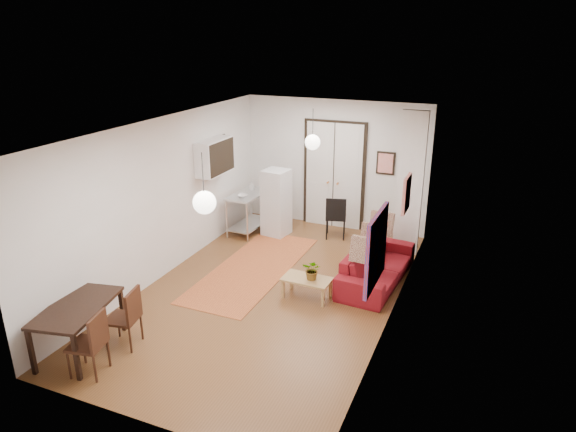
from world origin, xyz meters
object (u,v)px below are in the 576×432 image
at_px(sofa, 377,265).
at_px(dining_chair_near, 126,310).
at_px(coffee_table, 307,281).
at_px(dining_table, 77,311).
at_px(fridge, 276,203).
at_px(black_side_chair, 337,212).
at_px(dining_chair_far, 91,336).
at_px(kitchen_counter, 249,207).

distance_m(sofa, dining_chair_near, 4.38).
distance_m(coffee_table, dining_table, 3.61).
distance_m(sofa, fridge, 2.99).
distance_m(sofa, dining_table, 5.03).
height_order(coffee_table, dining_chair_near, dining_chair_near).
bearing_deg(black_side_chair, sofa, 110.72).
distance_m(dining_chair_near, dining_chair_far, 0.70).
bearing_deg(dining_chair_far, dining_chair_near, 168.35).
bearing_deg(black_side_chair, dining_chair_near, 57.76).
bearing_deg(kitchen_counter, black_side_chair, 17.79).
xyz_separation_m(kitchen_counter, black_side_chair, (1.90, 0.52, -0.03)).
xyz_separation_m(sofa, kitchen_counter, (-3.23, 1.32, 0.27)).
distance_m(coffee_table, dining_chair_far, 3.52).
distance_m(dining_chair_far, black_side_chair, 6.03).
bearing_deg(black_side_chair, kitchen_counter, 0.09).
height_order(sofa, kitchen_counter, kitchen_counter).
xyz_separation_m(dining_table, black_side_chair, (2.03, 5.56, -0.09)).
height_order(fridge, dining_chair_far, fridge).
height_order(coffee_table, fridge, fridge).
relative_size(kitchen_counter, dining_table, 0.84).
distance_m(fridge, black_side_chair, 1.36).
bearing_deg(dining_chair_far, dining_table, -130.94).
height_order(sofa, black_side_chair, black_side_chair).
relative_size(dining_chair_near, black_side_chair, 0.95).
bearing_deg(dining_chair_far, black_side_chair, 153.31).
xyz_separation_m(fridge, dining_chair_far, (-0.29, -5.39, -0.22)).
bearing_deg(fridge, coffee_table, -48.11).
xyz_separation_m(dining_table, dining_chair_near, (0.47, 0.44, -0.13)).
xyz_separation_m(dining_table, dining_chair_far, (0.47, -0.26, -0.13)).
xyz_separation_m(coffee_table, dining_chair_near, (-1.94, -2.23, 0.20)).
relative_size(sofa, kitchen_counter, 1.79).
bearing_deg(coffee_table, sofa, 47.76).
bearing_deg(kitchen_counter, fridge, 10.75).
bearing_deg(dining_chair_near, dining_chair_far, -11.65).
bearing_deg(coffee_table, dining_chair_near, -131.04).
distance_m(kitchen_counter, black_side_chair, 1.97).
relative_size(fridge, black_side_chair, 1.56).
relative_size(dining_table, dining_chair_near, 1.59).
height_order(kitchen_counter, black_side_chair, black_side_chair).
xyz_separation_m(sofa, coffee_table, (-0.95, -1.05, -0.00)).
height_order(dining_table, dining_chair_far, dining_chair_far).
relative_size(coffee_table, black_side_chair, 0.88).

